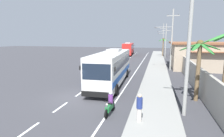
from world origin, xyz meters
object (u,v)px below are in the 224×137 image
at_px(utility_pole_nearest, 189,37).
at_px(utility_pole_far, 165,40).
at_px(coach_bus_far_lane, 128,48).
at_px(utility_pole_mid, 171,39).
at_px(motorcycle_beside_bus, 110,105).
at_px(pedestrian_near_kerb, 139,107).
at_px(utility_pole_distant, 163,37).
at_px(palm_second, 199,58).
at_px(roadside_building, 212,55).
at_px(palm_nearest, 163,43).
at_px(coach_bus_foreground, 112,66).

bearing_deg(utility_pole_nearest, utility_pole_far, 90.18).
relative_size(coach_bus_far_lane, utility_pole_mid, 1.28).
height_order(motorcycle_beside_bus, pedestrian_near_kerb, pedestrian_near_kerb).
relative_size(coach_bus_far_lane, motorcycle_beside_bus, 6.07).
xyz_separation_m(utility_pole_distant, palm_second, (1.64, -47.88, -1.67)).
bearing_deg(utility_pole_nearest, motorcycle_beside_bus, -167.65).
relative_size(coach_bus_far_lane, utility_pole_nearest, 1.21).
height_order(pedestrian_near_kerb, roadside_building, roadside_building).
bearing_deg(palm_nearest, utility_pole_mid, -88.68).
bearing_deg(utility_pole_far, coach_bus_far_lane, 147.19).
distance_m(coach_bus_far_lane, utility_pole_mid, 26.04).
relative_size(utility_pole_nearest, utility_pole_mid, 1.06).
height_order(utility_pole_nearest, palm_nearest, utility_pole_nearest).
relative_size(utility_pole_mid, roadside_building, 0.70).
bearing_deg(utility_pole_far, motorcycle_beside_bus, -97.63).
bearing_deg(motorcycle_beside_bus, palm_nearest, 83.82).
bearing_deg(pedestrian_near_kerb, motorcycle_beside_bus, -44.40).
xyz_separation_m(coach_bus_far_lane, utility_pole_mid, (10.45, -23.66, 3.02)).
height_order(coach_bus_far_lane, palm_second, palm_second).
bearing_deg(utility_pole_nearest, palm_second, 67.52).
bearing_deg(utility_pole_far, utility_pole_mid, -89.44).
bearing_deg(coach_bus_foreground, pedestrian_near_kerb, -65.75).
height_order(utility_pole_nearest, roadside_building, utility_pole_nearest).
bearing_deg(coach_bus_foreground, motorcycle_beside_bus, -76.37).
height_order(utility_pole_nearest, palm_second, utility_pole_nearest).
height_order(pedestrian_near_kerb, utility_pole_distant, utility_pole_distant).
relative_size(coach_bus_foreground, palm_second, 2.43).
bearing_deg(roadside_building, utility_pole_nearest, -108.57).
bearing_deg(coach_bus_foreground, utility_pole_mid, 56.13).
relative_size(coach_bus_foreground, utility_pole_nearest, 1.21).
relative_size(coach_bus_foreground, coach_bus_far_lane, 1.00).
bearing_deg(palm_second, roadside_building, 72.17).
bearing_deg(roadside_building, coach_bus_far_lane, 130.46).
bearing_deg(motorcycle_beside_bus, roadside_building, 61.49).
xyz_separation_m(coach_bus_far_lane, utility_pole_distant, (10.08, 10.39, 3.24)).
bearing_deg(coach_bus_far_lane, utility_pole_far, -32.81).
xyz_separation_m(coach_bus_foreground, utility_pole_distant, (6.42, 44.18, 3.21)).
xyz_separation_m(utility_pole_nearest, utility_pole_far, (-0.11, 34.05, -0.63)).
distance_m(pedestrian_near_kerb, utility_pole_far, 36.22).
bearing_deg(coach_bus_foreground, utility_pole_far, 76.28).
distance_m(coach_bus_far_lane, utility_pole_distant, 14.84).
bearing_deg(utility_pole_far, utility_pole_distant, 90.70).
bearing_deg(utility_pole_nearest, coach_bus_far_lane, 104.33).
distance_m(utility_pole_mid, palm_second, 13.97).
xyz_separation_m(coach_bus_foreground, roadside_building, (13.61, 13.54, 0.22)).
bearing_deg(coach_bus_foreground, utility_pole_nearest, -45.68).
height_order(motorcycle_beside_bus, utility_pole_nearest, utility_pole_nearest).
bearing_deg(utility_pole_distant, utility_pole_far, -89.30).
bearing_deg(utility_pole_nearest, pedestrian_near_kerb, -145.49).
xyz_separation_m(utility_pole_nearest, utility_pole_mid, (0.06, 17.02, -0.15)).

